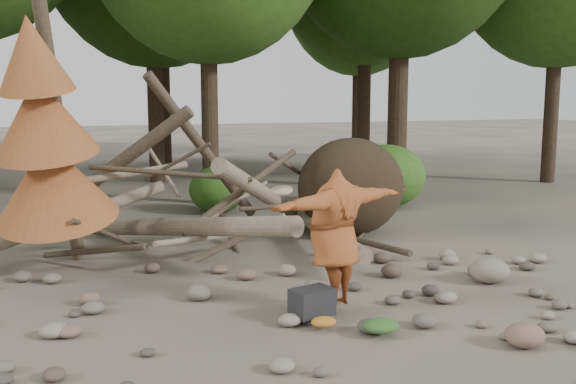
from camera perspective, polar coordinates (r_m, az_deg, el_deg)
name	(u,v)px	position (r m, az deg, el deg)	size (l,w,h in m)	color
ground	(323,317)	(8.32, 3.13, -11.05)	(120.00, 120.00, 0.00)	#514C44
deadfall_pile	(326,191)	(12.67, 3.40, 0.13)	(8.55, 5.24, 3.30)	#332619
dead_conifer	(47,141)	(10.50, -20.67, 4.27)	(2.06, 2.16, 4.35)	#4C3F30
bush_mid	(218,190)	(15.62, -6.25, 0.21)	(1.40, 1.40, 1.12)	#2F5A1A
bush_right	(386,176)	(16.49, 8.71, 1.43)	(2.00, 2.00, 1.60)	#3A6B21
frisbee_thrower	(335,237)	(8.34, 4.20, -4.02)	(2.28, 1.28, 1.79)	#954821
backpack	(312,307)	(8.16, 2.15, -10.15)	(0.51, 0.34, 0.34)	black
cloth_green	(381,330)	(7.73, 8.28, -12.03)	(0.43, 0.36, 0.16)	#305F26
cloth_orange	(324,326)	(7.86, 3.18, -11.79)	(0.31, 0.25, 0.11)	#B46D1E
boulder_front_right	(525,335)	(7.80, 20.30, -11.85)	(0.46, 0.41, 0.27)	#816151
boulder_mid_right	(489,271)	(10.19, 17.47, -6.68)	(0.62, 0.56, 0.37)	gray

